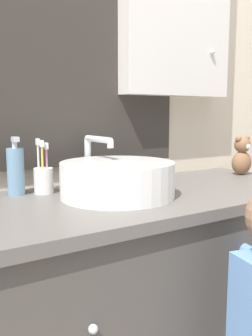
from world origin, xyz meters
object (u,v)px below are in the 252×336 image
(toothbrush_holder, at_px, (43,179))
(soap_dispenser, at_px, (16,171))
(teddy_bear, at_px, (242,156))
(sink_basin, at_px, (117,178))

(toothbrush_holder, distance_m, soap_dispenser, 0.09)
(toothbrush_holder, xyz_separation_m, soap_dispenser, (-0.09, 0.02, 0.03))
(teddy_bear, bearing_deg, soap_dispenser, 173.03)
(toothbrush_holder, distance_m, teddy_bear, 0.88)
(toothbrush_holder, relative_size, teddy_bear, 1.08)
(soap_dispenser, xyz_separation_m, teddy_bear, (0.96, -0.12, 0.00))
(sink_basin, height_order, teddy_bear, sink_basin)
(sink_basin, relative_size, teddy_bear, 2.43)
(soap_dispenser, relative_size, teddy_bear, 1.13)
(sink_basin, bearing_deg, toothbrush_holder, 136.30)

